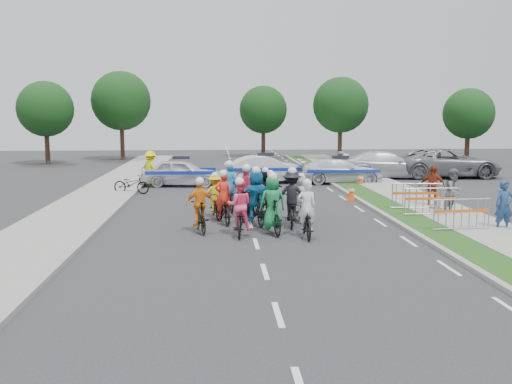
{
  "coord_description": "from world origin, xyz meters",
  "views": [
    {
      "loc": [
        -1.14,
        -16.41,
        3.8
      ],
      "look_at": [
        0.22,
        3.28,
        1.1
      ],
      "focal_mm": 40.0,
      "sensor_mm": 36.0,
      "label": 1
    }
  ],
  "objects": [
    {
      "name": "tree_0",
      "position": [
        -14.0,
        28.0,
        4.19
      ],
      "size": [
        4.2,
        4.2,
        6.3
      ],
      "color": "#382619",
      "rests_on": "ground"
    },
    {
      "name": "police_car_2",
      "position": [
        5.68,
        14.63,
        0.68
      ],
      "size": [
        4.73,
        1.95,
        1.37
      ],
      "primitive_type": "imported",
      "rotation": [
        0.0,
        0.0,
        1.56
      ],
      "color": "silver",
      "rests_on": "ground"
    },
    {
      "name": "rider_6",
      "position": [
        -0.92,
        3.32,
        0.63
      ],
      "size": [
        0.99,
        1.95,
        1.9
      ],
      "rotation": [
        0.0,
        0.0,
        3.33
      ],
      "color": "black",
      "rests_on": "ground"
    },
    {
      "name": "cone_0",
      "position": [
        4.83,
        8.37,
        0.34
      ],
      "size": [
        0.4,
        0.4,
        0.7
      ],
      "color": "#F24C0C",
      "rests_on": "ground"
    },
    {
      "name": "curb_right",
      "position": [
        5.1,
        5.0,
        0.06
      ],
      "size": [
        0.2,
        60.0,
        0.12
      ],
      "primitive_type": "cube",
      "color": "gray",
      "rests_on": "ground"
    },
    {
      "name": "grass_strip",
      "position": [
        5.8,
        5.0,
        0.06
      ],
      "size": [
        1.2,
        60.0,
        0.11
      ],
      "primitive_type": "cube",
      "color": "#1F4315",
      "rests_on": "ground"
    },
    {
      "name": "tree_3",
      "position": [
        -9.0,
        32.0,
        4.89
      ],
      "size": [
        4.9,
        4.9,
        7.35
      ],
      "color": "#382619",
      "rests_on": "ground"
    },
    {
      "name": "tree_2",
      "position": [
        18.0,
        26.0,
        3.83
      ],
      "size": [
        3.85,
        3.85,
        5.77
      ],
      "color": "#382619",
      "rests_on": "ground"
    },
    {
      "name": "ground",
      "position": [
        0.0,
        0.0,
        0.0
      ],
      "size": [
        90.0,
        90.0,
        0.0
      ],
      "primitive_type": "plane",
      "color": "#28282B",
      "rests_on": "ground"
    },
    {
      "name": "rider_12",
      "position": [
        -0.66,
        5.93,
        0.66
      ],
      "size": [
        0.91,
        2.03,
        2.0
      ],
      "rotation": [
        0.0,
        0.0,
        3.26
      ],
      "color": "black",
      "rests_on": "ground"
    },
    {
      "name": "tree_1",
      "position": [
        9.0,
        30.0,
        4.54
      ],
      "size": [
        4.55,
        4.55,
        6.82
      ],
      "color": "#382619",
      "rests_on": "ground"
    },
    {
      "name": "parked_bike",
      "position": [
        -5.25,
        11.15,
        0.48
      ],
      "size": [
        1.92,
        1.13,
        0.95
      ],
      "primitive_type": "imported",
      "rotation": [
        0.0,
        0.0,
        1.28
      ],
      "color": "black",
      "rests_on": "ground"
    },
    {
      "name": "rider_0",
      "position": [
        1.62,
        0.84,
        0.61
      ],
      "size": [
        0.68,
        1.82,
        1.84
      ],
      "rotation": [
        0.0,
        0.0,
        3.11
      ],
      "color": "black",
      "rests_on": "ground"
    },
    {
      "name": "rider_4",
      "position": [
        1.4,
        2.68,
        0.78
      ],
      "size": [
        1.2,
        2.07,
        2.03
      ],
      "rotation": [
        0.0,
        0.0,
        3.01
      ],
      "color": "black",
      "rests_on": "ground"
    },
    {
      "name": "barrier_1",
      "position": [
        6.7,
        3.85,
        0.56
      ],
      "size": [
        2.01,
        0.53,
        1.12
      ],
      "primitive_type": null,
      "rotation": [
        0.0,
        0.0,
        0.01
      ],
      "color": "#A5A8AD",
      "rests_on": "ground"
    },
    {
      "name": "rider_2",
      "position": [
        -0.44,
        1.23,
        0.69
      ],
      "size": [
        0.81,
        1.86,
        1.86
      ],
      "rotation": [
        0.0,
        0.0,
        3.08
      ],
      "color": "black",
      "rests_on": "ground"
    },
    {
      "name": "rider_8",
      "position": [
        0.82,
        4.24,
        0.66
      ],
      "size": [
        0.75,
        1.76,
        1.78
      ],
      "rotation": [
        0.0,
        0.0,
        3.16
      ],
      "color": "black",
      "rests_on": "ground"
    },
    {
      "name": "civilian_suv",
      "position": [
        12.81,
        17.09,
        0.87
      ],
      "size": [
        6.34,
        3.03,
        1.74
      ],
      "primitive_type": "imported",
      "rotation": [
        0.0,
        0.0,
        1.55
      ],
      "color": "slate",
      "rests_on": "ground"
    },
    {
      "name": "tree_4",
      "position": [
        3.0,
        34.0,
        4.19
      ],
      "size": [
        4.2,
        4.2,
        6.3
      ],
      "color": "#382619",
      "rests_on": "ground"
    },
    {
      "name": "spectator_0",
      "position": [
        8.2,
        1.3,
        0.84
      ],
      "size": [
        0.64,
        0.45,
        1.68
      ],
      "primitive_type": "imported",
      "rotation": [
        0.0,
        0.0,
        -0.09
      ],
      "color": "navy",
      "rests_on": "ground"
    },
    {
      "name": "rider_7",
      "position": [
        1.84,
        3.53,
        0.68
      ],
      "size": [
        0.77,
        1.69,
        1.74
      ],
      "rotation": [
        0.0,
        0.0,
        3.06
      ],
      "color": "black",
      "rests_on": "ground"
    },
    {
      "name": "sidewalk_right",
      "position": [
        7.6,
        5.0,
        0.07
      ],
      "size": [
        2.4,
        60.0,
        0.13
      ],
      "primitive_type": "cube",
      "color": "gray",
      "rests_on": "ground"
    },
    {
      "name": "rider_5",
      "position": [
        0.2,
        2.96,
        0.85
      ],
      "size": [
        1.69,
        2.01,
        2.04
      ],
      "rotation": [
        0.0,
        0.0,
        3.35
      ],
      "color": "black",
      "rests_on": "ground"
    },
    {
      "name": "rider_1",
      "position": [
        0.62,
        1.44,
        0.77
      ],
      "size": [
        0.92,
        1.96,
        1.99
      ],
      "rotation": [
        0.0,
        0.0,
        3.32
      ],
      "color": "black",
      "rests_on": "ground"
    },
    {
      "name": "rider_10",
      "position": [
        -1.21,
        4.4,
        0.67
      ],
      "size": [
        1.01,
        1.74,
        1.71
      ],
      "rotation": [
        0.0,
        0.0,
        3.29
      ],
      "color": "black",
      "rests_on": "ground"
    },
    {
      "name": "rider_3",
      "position": [
        -1.68,
        1.8,
        0.7
      ],
      "size": [
        0.97,
        1.78,
        1.81
      ],
      "rotation": [
        0.0,
        0.0,
        3.35
      ],
      "color": "black",
      "rests_on": "ground"
    },
    {
      "name": "spectator_1",
      "position": [
        7.85,
        4.48,
        0.88
      ],
      "size": [
        1.08,
        1.03,
        1.76
      ],
      "primitive_type": "imported",
      "rotation": [
        0.0,
        0.0,
        0.59
      ],
      "color": "slate",
      "rests_on": "ground"
    },
    {
      "name": "barrier_2",
      "position": [
        6.7,
        5.29,
        0.56
      ],
      "size": [
        2.03,
        0.65,
        1.12
      ],
      "primitive_type": null,
      "rotation": [
        0.0,
        0.0,
        -0.08
      ],
      "color": "#A5A8AD",
      "rests_on": "ground"
    },
    {
      "name": "spectator_2",
      "position": [
        7.59,
        5.97,
        0.88
      ],
      "size": [
        1.12,
        0.88,
        1.77
      ],
      "primitive_type": "imported",
      "rotation": [
        0.0,
        0.0,
        -0.5
      ],
      "color": "maroon",
      "rests_on": "ground"
    },
    {
      "name": "police_car_0",
      "position": [
        -3.02,
        13.98,
        0.72
      ],
      "size": [
        4.41,
        2.17,
        1.45
      ],
      "primitive_type": "imported",
      "rotation": [
        0.0,
        0.0,
        1.46
      ],
      "color": "silver",
      "rests_on": "ground"
    },
    {
      "name": "cone_1",
      "position": [
        6.51,
        13.27,
        0.34
      ],
      "size": [
        0.4,
        0.4,
        0.7
      ],
      "color": "#F24C0C",
      "rests_on": "ground"
    },
    {
      "name": "police_car_1",
      "position": [
        1.58,
        15.02,
        0.76
      ],
      "size": [
        4.71,
        1.96,
        1.52
      ],
      "primitive_type": "imported",
      "rotation": [
        0.0,
        0.0,
        1.65
      ],
      "color": "silver",
      "rests_on": "ground"
    },
    {
      "name": "barrier_0",
      "position": [
        6.7,
        1.11,
        0.56
      ],
      "size": [
        2.04,
        0.68,
        1.12
      ],
      "primitive_type": null,
      "rotation": [
        0.0,
        0.0,
        0.09
      ],
      "color": "#A5A8AD",
      "rests_on": "ground"
    },
    {
      "name": "civilian_sedan",
      "position": [
        8.95,
        16.9,
        0.8
      ],
      "size": [
        5.66,
        2.57,
        1.61
      ],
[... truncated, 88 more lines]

